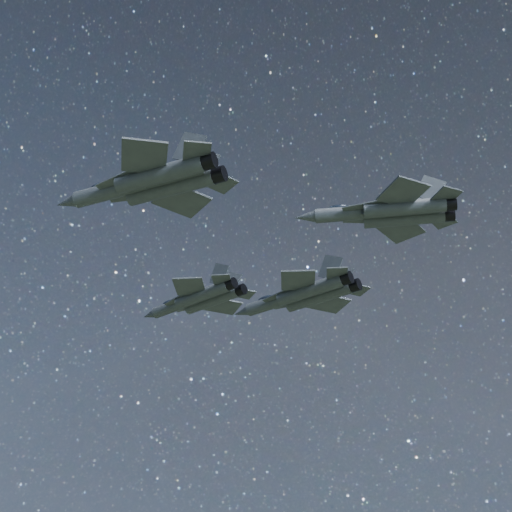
# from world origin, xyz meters

# --- Properties ---
(jet_lead) EXTENTS (16.57, 11.06, 4.20)m
(jet_lead) POSITION_xyz_m (-11.47, 6.25, 149.89)
(jet_lead) COLOR #373E45
(jet_left) EXTENTS (19.45, 13.06, 4.91)m
(jet_left) POSITION_xyz_m (0.48, 12.65, 151.93)
(jet_left) COLOR #373E45
(jet_right) EXTENTS (17.96, 12.59, 4.53)m
(jet_right) POSITION_xyz_m (-6.01, -20.25, 147.40)
(jet_right) COLOR #373E45
(jet_slot) EXTENTS (17.16, 11.91, 4.31)m
(jet_slot) POSITION_xyz_m (13.73, -5.63, 149.96)
(jet_slot) COLOR #373E45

